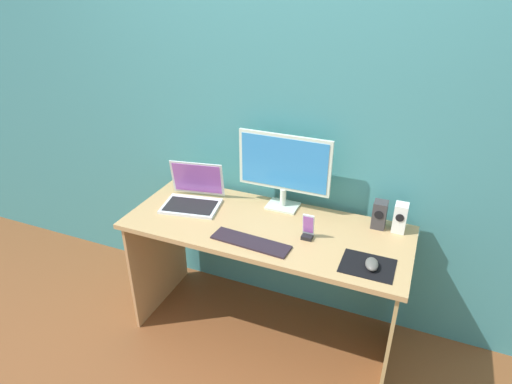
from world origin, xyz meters
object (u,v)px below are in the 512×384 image
at_px(keyboard_external, 251,242).
at_px(mouse, 372,264).
at_px(speaker_near_monitor, 379,215).
at_px(speaker_right, 400,218).
at_px(laptop, 193,197).
at_px(monitor, 284,167).
at_px(phone_in_dock, 308,230).

xyz_separation_m(keyboard_external, mouse, (0.60, 0.03, 0.02)).
bearing_deg(speaker_near_monitor, speaker_right, 0.02).
bearing_deg(mouse, laptop, 157.55).
relative_size(monitor, keyboard_external, 1.30).
bearing_deg(monitor, speaker_near_monitor, -0.83).
xyz_separation_m(laptop, keyboard_external, (0.47, -0.25, -0.04)).
bearing_deg(speaker_right, speaker_near_monitor, -179.98).
bearing_deg(monitor, speaker_right, -0.69).
bearing_deg(keyboard_external, phone_in_dock, 35.55).
xyz_separation_m(speaker_right, laptop, (-1.15, -0.16, -0.03)).
bearing_deg(speaker_near_monitor, keyboard_external, -144.64).
distance_m(speaker_right, speaker_near_monitor, 0.11).
bearing_deg(keyboard_external, mouse, 6.48).
bearing_deg(speaker_right, keyboard_external, -149.05).
height_order(monitor, speaker_near_monitor, monitor).
height_order(monitor, keyboard_external, monitor).
xyz_separation_m(laptop, phone_in_dock, (0.73, -0.09, 0.00)).
distance_m(speaker_near_monitor, keyboard_external, 0.71).
xyz_separation_m(speaker_near_monitor, mouse, (0.03, -0.38, -0.06)).
distance_m(speaker_right, phone_in_dock, 0.50).
bearing_deg(laptop, keyboard_external, -27.57).
height_order(monitor, speaker_right, monitor).
xyz_separation_m(monitor, laptop, (-0.50, -0.17, -0.21)).
bearing_deg(speaker_near_monitor, laptop, -171.34).
bearing_deg(monitor, mouse, -33.84).
bearing_deg(speaker_near_monitor, mouse, -85.69).
xyz_separation_m(speaker_right, mouse, (-0.08, -0.38, -0.06)).
relative_size(speaker_right, mouse, 1.62).
bearing_deg(mouse, speaker_right, 67.59).
bearing_deg(phone_in_dock, mouse, -20.20).
bearing_deg(monitor, phone_in_dock, -48.60).
relative_size(speaker_near_monitor, keyboard_external, 0.37).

